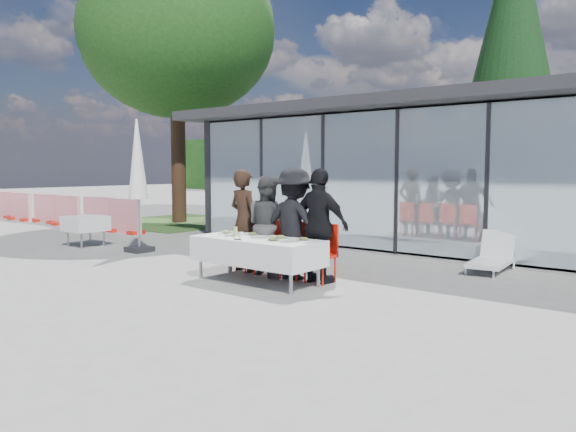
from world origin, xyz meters
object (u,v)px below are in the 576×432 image
object	(u,v)px
diner_chair_b	(272,244)
plate_c	(280,238)
diner_chair_a	(248,242)
plate_b	(252,234)
diner_chair_d	(323,250)
diner_a	(244,221)
diner_c	(294,224)
folded_eyeglasses	(238,239)
lounger	(493,257)
spare_table_left	(85,224)
dining_table	(257,251)
plate_extra	(273,240)
construction_barriers	(57,211)
deciduous_tree	(176,33)
conifer_tree	(512,47)
diner_d	(320,226)
market_umbrella	(138,167)
juice_bottle	(236,232)
diner_b	(268,225)
plate_d	(304,240)
plate_a	(226,232)
diner_chair_c	(298,247)

from	to	relation	value
diner_chair_b	plate_c	bearing A→B (deg)	-40.99
diner_chair_a	plate_b	size ratio (longest dim) A/B	3.71
diner_chair_d	diner_a	bearing A→B (deg)	-176.53
diner_c	folded_eyeglasses	size ratio (longest dim) A/B	13.62
lounger	plate_b	bearing A→B (deg)	-130.95
spare_table_left	dining_table	bearing A→B (deg)	-5.50
plate_extra	lounger	bearing A→B (deg)	59.76
spare_table_left	construction_barriers	size ratio (longest dim) A/B	0.09
plate_b	diner_chair_b	bearing A→B (deg)	95.42
deciduous_tree	conifer_tree	world-z (taller)	conifer_tree
lounger	diner_d	bearing A→B (deg)	-122.65
plate_b	deciduous_tree	bearing A→B (deg)	146.60
spare_table_left	lounger	bearing A→B (deg)	18.51
market_umbrella	plate_c	bearing A→B (deg)	-8.55
diner_d	deciduous_tree	world-z (taller)	deciduous_tree
plate_extra	juice_bottle	distance (m)	0.95
conifer_tree	market_umbrella	bearing A→B (deg)	-109.50
plate_extra	spare_table_left	bearing A→B (deg)	173.38
spare_table_left	plate_extra	bearing A→B (deg)	-6.62
spare_table_left	diner_b	bearing A→B (deg)	0.51
diner_d	spare_table_left	distance (m)	6.99
plate_b	plate_d	distance (m)	1.10
diner_d	diner_chair_d	bearing A→B (deg)	-87.95
folded_eyeglasses	conifer_tree	world-z (taller)	conifer_tree
diner_a	plate_a	distance (m)	0.59
plate_a	lounger	bearing A→B (deg)	44.71
diner_a	diner_chair_c	size ratio (longest dim) A/B	1.93
diner_chair_a	diner_c	xyz separation A→B (m)	(1.18, -0.10, 0.42)
dining_table	deciduous_tree	xyz separation A→B (m)	(-9.10, 5.99, 5.94)
diner_chair_d	market_umbrella	bearing A→B (deg)	178.79
dining_table	plate_extra	bearing A→B (deg)	-19.72
dining_table	plate_c	distance (m)	0.47
lounger	conifer_tree	world-z (taller)	conifer_tree
diner_chair_c	construction_barriers	world-z (taller)	construction_barriers
diner_a	diner_d	xyz separation A→B (m)	(1.72, 0.00, 0.01)
diner_chair_c	market_umbrella	size ratio (longest dim) A/B	0.33
diner_a	market_umbrella	size ratio (longest dim) A/B	0.63
diner_a	plate_extra	distance (m)	1.64
market_umbrella	conifer_tree	xyz separation A→B (m)	(4.30, 12.13, 4.06)
juice_bottle	folded_eyeglasses	world-z (taller)	juice_bottle
construction_barriers	conifer_tree	distance (m)	16.39
dining_table	diner_d	world-z (taller)	diner_d
diner_chair_c	conifer_tree	world-z (taller)	conifer_tree
diner_chair_b	diner_chair_d	size ratio (longest dim) A/B	1.00
spare_table_left	construction_barriers	distance (m)	6.08
diner_chair_c	plate_b	xyz separation A→B (m)	(-0.54, -0.58, 0.24)
construction_barriers	plate_a	bearing A→B (deg)	-14.50
diner_d	construction_barriers	xyz separation A→B (m)	(-12.59, 2.27, -0.52)
plate_a	construction_barriers	world-z (taller)	construction_barriers
dining_table	plate_c	xyz separation A→B (m)	(0.38, 0.14, 0.24)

